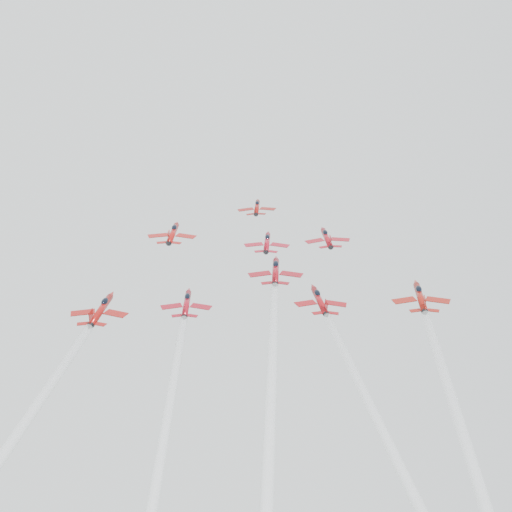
{
  "coord_description": "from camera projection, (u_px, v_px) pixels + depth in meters",
  "views": [
    {
      "loc": [
        -3.5,
        -131.68,
        106.68
      ],
      "look_at": [
        0.0,
        2.0,
        147.61
      ],
      "focal_mm": 50.0,
      "sensor_mm": 36.0,
      "label": 1
    }
  ],
  "objects": [
    {
      "name": "jet_lead",
      "position": [
        257.0,
        207.0,
        168.58
      ],
      "size": [
        9.11,
        10.98,
        9.01
      ],
      "rotation": [
        0.69,
        -0.01,
        -0.09
      ],
      "color": "maroon"
    },
    {
      "name": "jet_center",
      "position": [
        294.0,
        435.0,
        87.44
      ],
      "size": [
        10.32,
        87.8,
        72.48
      ],
      "rotation": [
        0.69,
        0.02,
        -0.07
      ],
      "color": "maroon"
    },
    {
      "name": "jet_row2_right",
      "position": [
        327.0,
        238.0,
        150.55
      ],
      "size": [
        9.58,
        11.54,
        9.47
      ],
      "rotation": [
        0.69,
        -0.07,
        0.01
      ],
      "color": "#A60F1C"
    },
    {
      "name": "jet_row2_center",
      "position": [
        267.0,
        242.0,
        147.48
      ],
      "size": [
        9.41,
        11.34,
        9.31
      ],
      "rotation": [
        0.69,
        0.03,
        -0.07
      ],
      "color": "#AD1023"
    },
    {
      "name": "jet_rear_right",
      "position": [
        360.0,
        473.0,
        81.08
      ],
      "size": [
        9.22,
        78.43,
        64.74
      ],
      "rotation": [
        0.69,
        -0.03,
        0.12
      ],
      "color": "#A00F15"
    },
    {
      "name": "jet_rear_left",
      "position": [
        161.0,
        467.0,
        81.44
      ],
      "size": [
        8.7,
        74.02,
        61.11
      ],
      "rotation": [
        0.69,
        0.0,
        -0.0
      ],
      "color": "#A10F1E"
    },
    {
      "name": "jet_row2_left",
      "position": [
        173.0,
        233.0,
        151.55
      ],
      "size": [
        10.39,
        12.52,
        10.27
      ],
      "rotation": [
        0.69,
        0.03,
        -0.05
      ],
      "color": "#B01310"
    }
  ]
}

